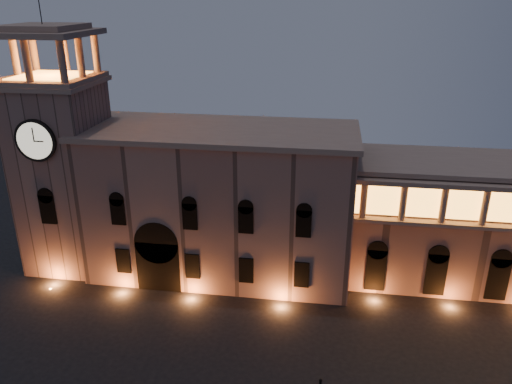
% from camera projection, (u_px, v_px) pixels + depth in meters
% --- Properties ---
extents(government_building, '(30.80, 12.80, 17.60)m').
position_uv_depth(government_building, '(220.00, 202.00, 58.12)').
color(government_building, '#8C685B').
rests_on(government_building, ground).
extents(clock_tower, '(9.80, 9.80, 32.40)m').
position_uv_depth(clock_tower, '(64.00, 167.00, 58.39)').
color(clock_tower, '#8C685B').
rests_on(clock_tower, ground).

